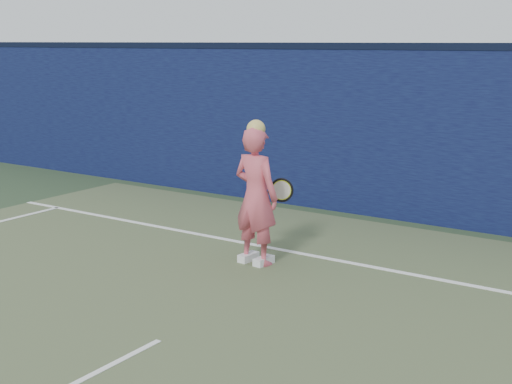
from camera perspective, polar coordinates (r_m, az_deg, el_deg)
The scene contains 4 objects.
backstop_wall at distance 10.81m, azimuth 11.76°, elevation 4.44°, with size 24.00×0.40×2.50m, color #0B0D34.
wall_cap at distance 10.72m, azimuth 12.06°, elevation 11.34°, with size 24.00×0.42×0.10m, color black.
player at distance 8.41m, azimuth -0.00°, elevation -0.29°, with size 0.64×0.45×1.73m.
racket at distance 8.77m, azimuth 1.90°, elevation 0.12°, with size 0.57×0.15×0.30m.
Camera 1 is at (4.02, -3.44, 2.63)m, focal length 50.00 mm.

